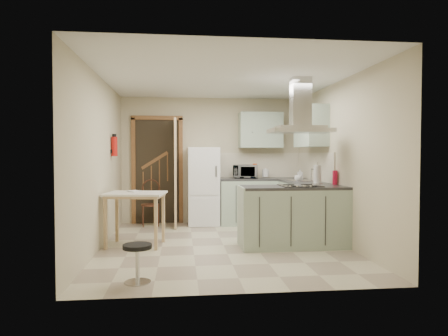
{
  "coord_description": "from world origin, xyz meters",
  "views": [
    {
      "loc": [
        -0.63,
        -5.93,
        1.37
      ],
      "look_at": [
        0.06,
        0.45,
        1.15
      ],
      "focal_mm": 32.0,
      "sensor_mm": 36.0,
      "label": 1
    }
  ],
  "objects": [
    {
      "name": "counter_right",
      "position": [
        1.5,
        1.12,
        0.45
      ],
      "size": [
        0.6,
        1.95,
        0.9
      ],
      "primitive_type": "cube",
      "color": "#9EB2A0",
      "rests_on": "floor"
    },
    {
      "name": "counter_back",
      "position": [
        0.66,
        1.8,
        0.45
      ],
      "size": [
        1.08,
        0.6,
        0.9
      ],
      "primitive_type": "cube",
      "color": "#9EB2A0",
      "rests_on": "floor"
    },
    {
      "name": "fridge",
      "position": [
        -0.2,
        1.8,
        0.75
      ],
      "size": [
        0.6,
        0.6,
        1.5
      ],
      "primitive_type": "cube",
      "color": "white",
      "rests_on": "floor"
    },
    {
      "name": "right_wall",
      "position": [
        1.8,
        0.0,
        1.25
      ],
      "size": [
        0.0,
        4.2,
        4.2
      ],
      "primitive_type": "plane",
      "rotation": [
        1.57,
        0.0,
        -1.57
      ],
      "color": "#C1B696",
      "rests_on": "floor"
    },
    {
      "name": "sink",
      "position": [
        1.5,
        0.95,
        0.91
      ],
      "size": [
        0.45,
        0.4,
        0.01
      ],
      "primitive_type": "cube",
      "color": "silver",
      "rests_on": "counter_right"
    },
    {
      "name": "fire_extinguisher",
      "position": [
        -1.74,
        0.9,
        1.5
      ],
      "size": [
        0.1,
        0.1,
        0.32
      ],
      "primitive_type": "cylinder",
      "color": "#B2140F",
      "rests_on": "left_wall"
    },
    {
      "name": "left_wall",
      "position": [
        -1.8,
        0.0,
        1.25
      ],
      "size": [
        0.0,
        4.2,
        4.2
      ],
      "primitive_type": "plane",
      "rotation": [
        1.57,
        0.0,
        1.57
      ],
      "color": "#C1B696",
      "rests_on": "floor"
    },
    {
      "name": "stool",
      "position": [
        -1.1,
        -1.64,
        0.21
      ],
      "size": [
        0.33,
        0.33,
        0.42
      ],
      "primitive_type": "cylinder",
      "rotation": [
        0.0,
        0.0,
        -0.05
      ],
      "color": "black",
      "rests_on": "floor"
    },
    {
      "name": "wall_cabinet_right",
      "position": [
        1.62,
        0.85,
        1.85
      ],
      "size": [
        0.35,
        0.9,
        0.7
      ],
      "primitive_type": "cube",
      "color": "#9EB2A0",
      "rests_on": "right_wall"
    },
    {
      "name": "cereal_box",
      "position": [
        0.82,
        1.85,
        1.04
      ],
      "size": [
        0.11,
        0.2,
        0.28
      ],
      "primitive_type": "cube",
      "rotation": [
        0.0,
        0.0,
        -0.21
      ],
      "color": "#DC5819",
      "rests_on": "counter_back"
    },
    {
      "name": "book",
      "position": [
        -1.4,
        0.19,
        0.85
      ],
      "size": [
        0.25,
        0.26,
        0.09
      ],
      "primitive_type": "imported",
      "rotation": [
        0.0,
        0.0,
        0.63
      ],
      "color": "#A13547",
      "rests_on": "drop_leaf_table"
    },
    {
      "name": "back_wall",
      "position": [
        0.0,
        2.1,
        1.25
      ],
      "size": [
        3.6,
        0.0,
        3.6
      ],
      "primitive_type": "plane",
      "rotation": [
        1.57,
        0.0,
        0.0
      ],
      "color": "#C1B696",
      "rests_on": "floor"
    },
    {
      "name": "splashback",
      "position": [
        0.96,
        2.09,
        1.15
      ],
      "size": [
        1.68,
        0.02,
        0.5
      ],
      "primitive_type": "cube",
      "color": "beige",
      "rests_on": "counter_back"
    },
    {
      "name": "wall_cabinet_back",
      "position": [
        0.95,
        1.93,
        1.85
      ],
      "size": [
        0.85,
        0.35,
        0.7
      ],
      "primitive_type": "cube",
      "color": "#9EB2A0",
      "rests_on": "back_wall"
    },
    {
      "name": "ceiling",
      "position": [
        0.0,
        0.0,
        2.5
      ],
      "size": [
        4.2,
        4.2,
        0.0
      ],
      "primitive_type": "plane",
      "rotation": [
        3.14,
        0.0,
        0.0
      ],
      "color": "silver",
      "rests_on": "back_wall"
    },
    {
      "name": "peninsula",
      "position": [
        1.02,
        -0.18,
        0.45
      ],
      "size": [
        1.55,
        0.65,
        0.9
      ],
      "primitive_type": "cube",
      "color": "#9EB2A0",
      "rests_on": "floor"
    },
    {
      "name": "extractor_hood",
      "position": [
        1.12,
        -0.18,
        1.72
      ],
      "size": [
        0.9,
        0.55,
        0.1
      ],
      "primitive_type": "cube",
      "color": "silver",
      "rests_on": "ceiling"
    },
    {
      "name": "cup",
      "position": [
        1.39,
        0.79,
        0.95
      ],
      "size": [
        0.14,
        0.14,
        0.11
      ],
      "primitive_type": "imported",
      "rotation": [
        0.0,
        0.0,
        0.01
      ],
      "color": "silver",
      "rests_on": "counter_right"
    },
    {
      "name": "bentwood_chair",
      "position": [
        -1.22,
        1.78,
        0.4
      ],
      "size": [
        0.4,
        0.4,
        0.8
      ],
      "primitive_type": "cube",
      "rotation": [
        0.0,
        0.0,
        0.13
      ],
      "color": "#4B3219",
      "rests_on": "floor"
    },
    {
      "name": "drop_leaf_table",
      "position": [
        -1.31,
        0.12,
        0.4
      ],
      "size": [
        0.94,
        0.77,
        0.8
      ],
      "primitive_type": "cube",
      "rotation": [
        0.0,
        0.0,
        -0.16
      ],
      "color": "#D0B980",
      "rests_on": "floor"
    },
    {
      "name": "kettle",
      "position": [
        1.04,
        1.89,
        1.0
      ],
      "size": [
        0.13,
        0.13,
        0.19
      ],
      "primitive_type": "cylinder",
      "rotation": [
        0.0,
        0.0,
        0.03
      ],
      "color": "white",
      "rests_on": "counter_back"
    },
    {
      "name": "paper_towel",
      "position": [
        1.54,
        0.23,
        1.05
      ],
      "size": [
        0.12,
        0.12,
        0.31
      ],
      "primitive_type": "cylinder",
      "rotation": [
        0.0,
        0.0,
        -0.01
      ],
      "color": "silver",
      "rests_on": "counter_right"
    },
    {
      "name": "soap_bottle",
      "position": [
        1.62,
        1.45,
        1.0
      ],
      "size": [
        0.09,
        0.09,
        0.19
      ],
      "primitive_type": "imported",
      "rotation": [
        0.0,
        0.0,
        -0.05
      ],
      "color": "silver",
      "rests_on": "counter_right"
    },
    {
      "name": "doorway",
      "position": [
        -1.1,
        2.07,
        1.05
      ],
      "size": [
        1.1,
        0.12,
        2.1
      ],
      "primitive_type": "cube",
      "color": "brown",
      "rests_on": "floor"
    },
    {
      "name": "microwave",
      "position": [
        0.63,
        1.81,
        1.03
      ],
      "size": [
        0.53,
        0.41,
        0.26
      ],
      "primitive_type": "imported",
      "rotation": [
        0.0,
        0.0,
        -0.2
      ],
      "color": "black",
      "rests_on": "counter_back"
    },
    {
      "name": "hob",
      "position": [
        1.12,
        -0.18,
        0.91
      ],
      "size": [
        0.58,
        0.5,
        0.01
      ],
      "primitive_type": "cube",
      "color": "black",
      "rests_on": "peninsula"
    },
    {
      "name": "red_bottle",
      "position": [
        1.75,
        0.04,
        1.01
      ],
      "size": [
        0.09,
        0.09,
        0.22
      ],
      "primitive_type": "cylinder",
      "rotation": [
        0.0,
        0.0,
        -0.14
      ],
      "color": "red",
      "rests_on": "peninsula"
    },
    {
      "name": "floor",
      "position": [
        0.0,
        0.0,
        0.0
      ],
      "size": [
        4.2,
        4.2,
        0.0
      ],
      "primitive_type": "plane",
      "color": "#BDB493",
      "rests_on": "ground"
    }
  ]
}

